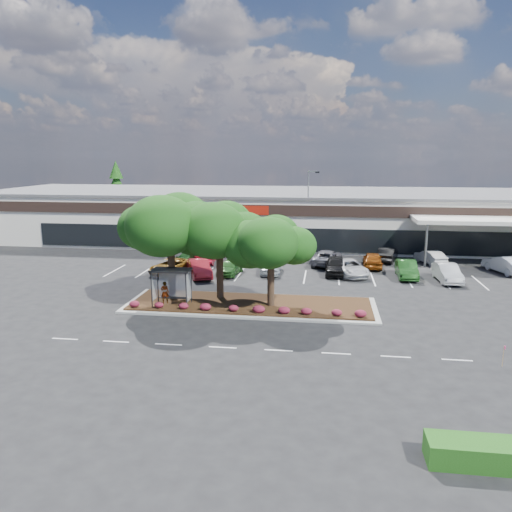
# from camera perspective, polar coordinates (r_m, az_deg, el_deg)

# --- Properties ---
(ground) EXTENTS (160.00, 160.00, 0.00)m
(ground) POSITION_cam_1_polar(r_m,az_deg,el_deg) (32.30, 1.85, -8.00)
(ground) COLOR black
(ground) RESTS_ON ground
(retail_store) EXTENTS (80.40, 25.20, 6.25)m
(retail_store) POSITION_cam_1_polar(r_m,az_deg,el_deg) (64.71, 5.18, 4.68)
(retail_store) COLOR silver
(retail_store) RESTS_ON ground
(landscape_island) EXTENTS (18.00, 6.00, 0.26)m
(landscape_island) POSITION_cam_1_polar(r_m,az_deg,el_deg) (36.27, -0.62, -5.59)
(landscape_island) COLOR #9B9B96
(landscape_island) RESTS_ON ground
(lane_markings) EXTENTS (33.12, 20.06, 0.01)m
(lane_markings) POSITION_cam_1_polar(r_m,az_deg,el_deg) (42.24, 3.19, -3.30)
(lane_markings) COLOR silver
(lane_markings) RESTS_ON ground
(shrub_row) EXTENTS (17.00, 0.80, 0.50)m
(shrub_row) POSITION_cam_1_polar(r_m,az_deg,el_deg) (34.18, -1.15, -5.99)
(shrub_row) COLOR maroon
(shrub_row) RESTS_ON landscape_island
(bus_shelter) EXTENTS (2.75, 1.55, 2.59)m
(bus_shelter) POSITION_cam_1_polar(r_m,az_deg,el_deg) (35.93, -9.59, -2.31)
(bus_shelter) COLOR black
(bus_shelter) RESTS_ON landscape_island
(island_tree_west) EXTENTS (7.20, 7.20, 7.89)m
(island_tree_west) POSITION_cam_1_polar(r_m,az_deg,el_deg) (37.13, -9.71, 1.13)
(island_tree_west) COLOR #0E340F
(island_tree_west) RESTS_ON landscape_island
(island_tree_mid) EXTENTS (6.60, 6.60, 7.32)m
(island_tree_mid) POSITION_cam_1_polar(r_m,az_deg,el_deg) (36.95, -4.19, 0.77)
(island_tree_mid) COLOR #0E340F
(island_tree_mid) RESTS_ON landscape_island
(island_tree_east) EXTENTS (5.80, 5.80, 6.50)m
(island_tree_east) POSITION_cam_1_polar(r_m,az_deg,el_deg) (34.94, 1.73, -0.51)
(island_tree_east) COLOR #0E340F
(island_tree_east) RESTS_ON landscape_island
(conifer_north_west) EXTENTS (4.40, 4.40, 10.00)m
(conifer_north_west) POSITION_cam_1_polar(r_m,az_deg,el_deg) (83.40, -15.60, 7.10)
(conifer_north_west) COLOR #0E340F
(conifer_north_west) RESTS_ON ground
(person_waiting) EXTENTS (0.67, 0.53, 1.62)m
(person_waiting) POSITION_cam_1_polar(r_m,az_deg,el_deg) (36.51, -10.38, -4.12)
(person_waiting) COLOR #594C47
(person_waiting) RESTS_ON landscape_island
(light_pole) EXTENTS (1.43, 0.50, 9.14)m
(light_pole) POSITION_cam_1_polar(r_m,az_deg,el_deg) (55.62, 6.04, 4.46)
(light_pole) COLOR #9B9B96
(light_pole) RESTS_ON ground
(survey_stake) EXTENTS (0.08, 0.14, 1.13)m
(survey_stake) POSITION_cam_1_polar(r_m,az_deg,el_deg) (29.17, 26.46, -9.92)
(survey_stake) COLOR #95724E
(survey_stake) RESTS_ON ground
(car_0) EXTENTS (3.57, 5.24, 1.33)m
(car_0) POSITION_cam_1_polar(r_m,az_deg,el_deg) (46.80, -9.77, -1.16)
(car_0) COLOR brown
(car_0) RESTS_ON ground
(car_1) EXTENTS (3.43, 4.99, 1.56)m
(car_1) POSITION_cam_1_polar(r_m,az_deg,el_deg) (45.06, -6.49, -1.41)
(car_1) COLOR maroon
(car_1) RESTS_ON ground
(car_2) EXTENTS (2.15, 4.32, 1.41)m
(car_2) POSITION_cam_1_polar(r_m,az_deg,el_deg) (45.71, -2.97, -1.25)
(car_2) COLOR #255620
(car_2) RESTS_ON ground
(car_3) EXTENTS (1.84, 4.43, 1.50)m
(car_3) POSITION_cam_1_polar(r_m,az_deg,el_deg) (46.16, 1.76, -1.06)
(car_3) COLOR #A8B0B5
(car_3) RESTS_ON ground
(car_4) EXTENTS (3.87, 5.60, 1.42)m
(car_4) POSITION_cam_1_polar(r_m,az_deg,el_deg) (46.13, 10.63, -1.32)
(car_4) COLOR silver
(car_4) RESTS_ON ground
(car_5) EXTENTS (1.95, 4.78, 1.62)m
(car_5) POSITION_cam_1_polar(r_m,az_deg,el_deg) (46.26, 9.08, -1.10)
(car_5) COLOR black
(car_5) RESTS_ON ground
(car_6) EXTENTS (1.73, 4.69, 1.54)m
(car_6) POSITION_cam_1_polar(r_m,az_deg,el_deg) (46.45, 16.83, -1.46)
(car_6) COLOR #1A4B18
(car_6) RESTS_ON ground
(car_7) EXTENTS (1.88, 4.76, 1.54)m
(car_7) POSITION_cam_1_polar(r_m,az_deg,el_deg) (46.18, 21.01, -1.80)
(car_7) COLOR silver
(car_7) RESTS_ON ground
(car_9) EXTENTS (2.94, 4.20, 1.33)m
(car_9) POSITION_cam_1_polar(r_m,az_deg,el_deg) (51.03, -7.31, -0.04)
(car_9) COLOR #1A451A
(car_9) RESTS_ON ground
(car_10) EXTENTS (2.12, 5.05, 1.62)m
(car_10) POSITION_cam_1_polar(r_m,az_deg,el_deg) (50.99, -5.60, 0.16)
(car_10) COLOR maroon
(car_10) RESTS_ON ground
(car_11) EXTENTS (2.67, 5.75, 1.63)m
(car_11) POSITION_cam_1_polar(r_m,az_deg,el_deg) (53.02, 1.76, 0.65)
(car_11) COLOR black
(car_11) RESTS_ON ground
(car_12) EXTENTS (2.53, 4.19, 1.33)m
(car_12) POSITION_cam_1_polar(r_m,az_deg,el_deg) (53.32, 2.12, 0.55)
(car_12) COLOR #56545B
(car_12) RESTS_ON ground
(car_13) EXTENTS (3.25, 5.70, 1.50)m
(car_13) POSITION_cam_1_polar(r_m,az_deg,el_deg) (50.15, 8.11, -0.16)
(car_13) COLOR slate
(car_13) RESTS_ON ground
(car_14) EXTENTS (2.00, 4.54, 1.52)m
(car_14) POSITION_cam_1_polar(r_m,az_deg,el_deg) (49.71, 13.18, -0.44)
(car_14) COLOR #823B0C
(car_14) RESTS_ON ground
(car_15) EXTENTS (2.64, 4.75, 1.48)m
(car_15) POSITION_cam_1_polar(r_m,az_deg,el_deg) (53.06, 14.78, 0.20)
(car_15) COLOR black
(car_15) RESTS_ON ground
(car_16) EXTENTS (2.78, 4.39, 1.37)m
(car_16) POSITION_cam_1_polar(r_m,az_deg,el_deg) (53.20, 19.29, -0.10)
(car_16) COLOR silver
(car_16) RESTS_ON ground
(car_17) EXTENTS (3.13, 5.10, 1.59)m
(car_17) POSITION_cam_1_polar(r_m,az_deg,el_deg) (51.73, 26.57, -0.87)
(car_17) COLOR silver
(car_17) RESTS_ON ground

